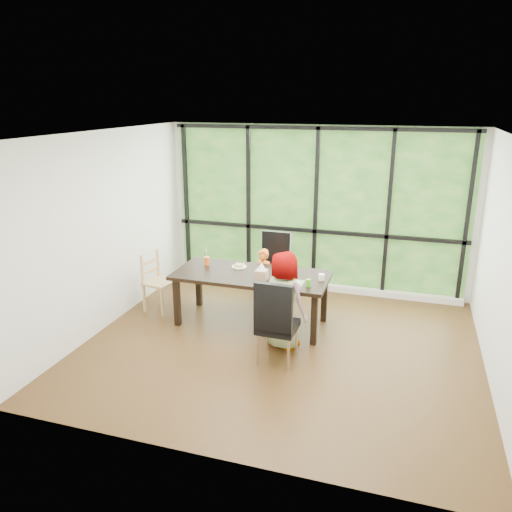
{
  "coord_description": "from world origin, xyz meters",
  "views": [
    {
      "loc": [
        1.46,
        -5.71,
        3.11
      ],
      "look_at": [
        -0.47,
        0.45,
        1.05
      ],
      "focal_mm": 35.09,
      "sensor_mm": 36.0,
      "label": 1
    }
  ],
  "objects_px": {
    "plate_far": "(239,267)",
    "orange_cup": "(207,261)",
    "chair_end_beech": "(160,282)",
    "tissue_box": "(262,275)",
    "chair_interior_leather": "(278,321)",
    "child_older": "(286,300)",
    "plate_near": "(291,283)",
    "white_mug": "(322,277)",
    "child_toddler": "(263,279)",
    "green_cup": "(308,283)",
    "dining_table": "(251,299)",
    "chair_window_leather": "(273,268)"
  },
  "relations": [
    {
      "from": "child_toddler",
      "to": "white_mug",
      "type": "bearing_deg",
      "value": -11.26
    },
    {
      "from": "child_older",
      "to": "green_cup",
      "type": "xyz_separation_m",
      "value": [
        0.23,
        0.28,
        0.16
      ]
    },
    {
      "from": "plate_far",
      "to": "tissue_box",
      "type": "height_order",
      "value": "tissue_box"
    },
    {
      "from": "chair_end_beech",
      "to": "child_older",
      "type": "height_order",
      "value": "child_older"
    },
    {
      "from": "orange_cup",
      "to": "green_cup",
      "type": "height_order",
      "value": "orange_cup"
    },
    {
      "from": "white_mug",
      "to": "chair_window_leather",
      "type": "bearing_deg",
      "value": 136.07
    },
    {
      "from": "white_mug",
      "to": "tissue_box",
      "type": "distance_m",
      "value": 0.81
    },
    {
      "from": "chair_interior_leather",
      "to": "child_toddler",
      "type": "xyz_separation_m",
      "value": [
        -0.64,
        1.52,
        -0.07
      ]
    },
    {
      "from": "orange_cup",
      "to": "tissue_box",
      "type": "xyz_separation_m",
      "value": [
        0.94,
        -0.34,
        0.0
      ]
    },
    {
      "from": "green_cup",
      "to": "chair_interior_leather",
      "type": "bearing_deg",
      "value": -108.25
    },
    {
      "from": "chair_interior_leather",
      "to": "orange_cup",
      "type": "relative_size",
      "value": 8.61
    },
    {
      "from": "dining_table",
      "to": "orange_cup",
      "type": "height_order",
      "value": "orange_cup"
    },
    {
      "from": "child_toddler",
      "to": "tissue_box",
      "type": "bearing_deg",
      "value": -57.5
    },
    {
      "from": "plate_far",
      "to": "dining_table",
      "type": "bearing_deg",
      "value": -40.21
    },
    {
      "from": "chair_interior_leather",
      "to": "child_toddler",
      "type": "relative_size",
      "value": 1.15
    },
    {
      "from": "tissue_box",
      "to": "child_older",
      "type": "bearing_deg",
      "value": -39.83
    },
    {
      "from": "chair_end_beech",
      "to": "green_cup",
      "type": "distance_m",
      "value": 2.36
    },
    {
      "from": "plate_far",
      "to": "green_cup",
      "type": "xyz_separation_m",
      "value": [
        1.12,
        -0.47,
        0.05
      ]
    },
    {
      "from": "chair_window_leather",
      "to": "plate_far",
      "type": "xyz_separation_m",
      "value": [
        -0.31,
        -0.71,
        0.22
      ]
    },
    {
      "from": "chair_interior_leather",
      "to": "plate_near",
      "type": "relative_size",
      "value": 4.56
    },
    {
      "from": "chair_interior_leather",
      "to": "plate_far",
      "type": "bearing_deg",
      "value": -50.72
    },
    {
      "from": "chair_interior_leather",
      "to": "chair_end_beech",
      "type": "height_order",
      "value": "chair_interior_leather"
    },
    {
      "from": "chair_interior_leather",
      "to": "chair_end_beech",
      "type": "relative_size",
      "value": 1.2
    },
    {
      "from": "child_toddler",
      "to": "white_mug",
      "type": "distance_m",
      "value": 1.17
    },
    {
      "from": "green_cup",
      "to": "white_mug",
      "type": "xyz_separation_m",
      "value": [
        0.12,
        0.29,
        -0.01
      ]
    },
    {
      "from": "chair_interior_leather",
      "to": "child_toddler",
      "type": "bearing_deg",
      "value": -65.63
    },
    {
      "from": "chair_interior_leather",
      "to": "green_cup",
      "type": "distance_m",
      "value": 0.77
    },
    {
      "from": "dining_table",
      "to": "chair_interior_leather",
      "type": "bearing_deg",
      "value": -55.84
    },
    {
      "from": "plate_near",
      "to": "white_mug",
      "type": "bearing_deg",
      "value": 34.95
    },
    {
      "from": "chair_interior_leather",
      "to": "green_cup",
      "type": "relative_size",
      "value": 10.41
    },
    {
      "from": "dining_table",
      "to": "tissue_box",
      "type": "bearing_deg",
      "value": -40.84
    },
    {
      "from": "chair_interior_leather",
      "to": "green_cup",
      "type": "bearing_deg",
      "value": -106.68
    },
    {
      "from": "chair_interior_leather",
      "to": "tissue_box",
      "type": "xyz_separation_m",
      "value": [
        -0.44,
        0.77,
        0.28
      ]
    },
    {
      "from": "child_older",
      "to": "orange_cup",
      "type": "xyz_separation_m",
      "value": [
        -1.38,
        0.71,
        0.17
      ]
    },
    {
      "from": "child_toddler",
      "to": "tissue_box",
      "type": "distance_m",
      "value": 0.85
    },
    {
      "from": "chair_window_leather",
      "to": "chair_end_beech",
      "type": "bearing_deg",
      "value": -149.45
    },
    {
      "from": "plate_near",
      "to": "white_mug",
      "type": "height_order",
      "value": "white_mug"
    },
    {
      "from": "orange_cup",
      "to": "tissue_box",
      "type": "relative_size",
      "value": 0.8
    },
    {
      "from": "child_older",
      "to": "green_cup",
      "type": "bearing_deg",
      "value": -106.01
    },
    {
      "from": "chair_end_beech",
      "to": "dining_table",
      "type": "bearing_deg",
      "value": -79.14
    },
    {
      "from": "dining_table",
      "to": "child_older",
      "type": "bearing_deg",
      "value": -40.15
    },
    {
      "from": "green_cup",
      "to": "tissue_box",
      "type": "relative_size",
      "value": 0.66
    },
    {
      "from": "plate_far",
      "to": "orange_cup",
      "type": "distance_m",
      "value": 0.49
    },
    {
      "from": "chair_window_leather",
      "to": "chair_interior_leather",
      "type": "bearing_deg",
      "value": -73.13
    },
    {
      "from": "dining_table",
      "to": "white_mug",
      "type": "relative_size",
      "value": 25.01
    },
    {
      "from": "orange_cup",
      "to": "chair_end_beech",
      "type": "bearing_deg",
      "value": -168.54
    },
    {
      "from": "chair_end_beech",
      "to": "tissue_box",
      "type": "distance_m",
      "value": 1.71
    },
    {
      "from": "chair_end_beech",
      "to": "chair_interior_leather",
      "type": "bearing_deg",
      "value": -102.94
    },
    {
      "from": "chair_interior_leather",
      "to": "tissue_box",
      "type": "relative_size",
      "value": 6.9
    },
    {
      "from": "chair_window_leather",
      "to": "child_toddler",
      "type": "bearing_deg",
      "value": -99.73
    }
  ]
}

